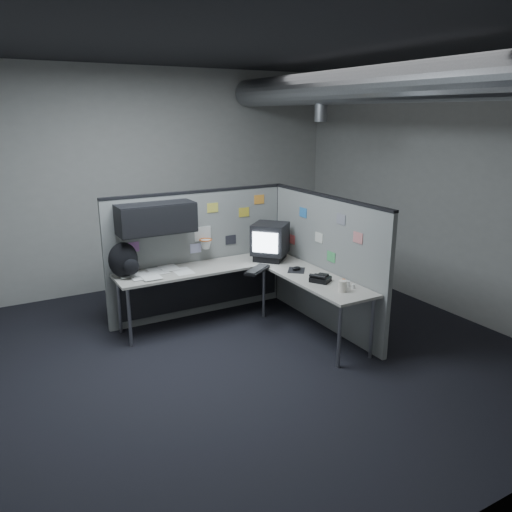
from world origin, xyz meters
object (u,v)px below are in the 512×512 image
backpack (124,261)px  monitor (270,241)px  keyboard (257,270)px  desk (237,278)px  phone (320,278)px

backpack → monitor: bearing=-8.3°
keyboard → backpack: bearing=169.1°
desk → keyboard: 0.29m
desk → keyboard: (0.18, -0.19, 0.13)m
monitor → backpack: monitor is taller
keyboard → phone: 0.80m
phone → backpack: backpack is taller
keyboard → phone: (0.43, -0.68, 0.02)m
phone → backpack: bearing=124.9°
keyboard → desk: bearing=142.8°
desk → monitor: (0.57, 0.17, 0.36)m
monitor → keyboard: monitor is taller
desk → backpack: (-1.26, 0.36, 0.32)m
phone → keyboard: bearing=100.6°
desk → backpack: backpack is taller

